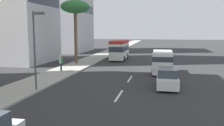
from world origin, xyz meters
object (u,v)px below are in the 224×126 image
at_px(palm_tree, 75,8).
at_px(pedestrian_near_lamp, 61,62).
at_px(minibus_second, 120,49).
at_px(street_lamp, 36,41).
at_px(van_fourth, 162,61).
at_px(car_lead, 167,78).

bearing_deg(palm_tree, pedestrian_near_lamp, -174.24).
relative_size(minibus_second, street_lamp, 1.13).
distance_m(van_fourth, pedestrian_near_lamp, 11.47).
bearing_deg(pedestrian_near_lamp, van_fourth, -137.92).
bearing_deg(pedestrian_near_lamp, palm_tree, -48.89).
bearing_deg(street_lamp, palm_tree, 8.96).
height_order(minibus_second, street_lamp, street_lamp).
height_order(van_fourth, street_lamp, street_lamp).
distance_m(van_fourth, street_lamp, 14.11).
xyz_separation_m(pedestrian_near_lamp, palm_tree, (6.96, 0.70, 6.70)).
bearing_deg(street_lamp, van_fourth, -43.91).
xyz_separation_m(minibus_second, street_lamp, (-21.69, 2.80, 2.21)).
height_order(pedestrian_near_lamp, palm_tree, palm_tree).
relative_size(car_lead, palm_tree, 0.48).
xyz_separation_m(car_lead, street_lamp, (-3.29, 10.03, 3.16)).
relative_size(van_fourth, pedestrian_near_lamp, 2.66).
bearing_deg(palm_tree, car_lead, -134.61).
distance_m(van_fourth, palm_tree, 14.80).
bearing_deg(street_lamp, car_lead, -71.82).
distance_m(car_lead, street_lamp, 11.02).
height_order(palm_tree, street_lamp, palm_tree).
bearing_deg(palm_tree, van_fourth, -114.91).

